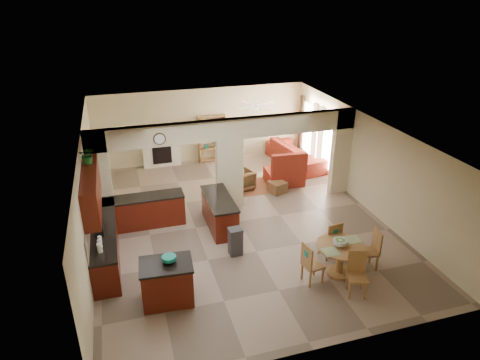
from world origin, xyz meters
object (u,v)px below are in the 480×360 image
object	(u,v)px
dining_table	(340,255)
kitchen_island	(167,282)
sofa	(296,154)
armchair	(242,180)

from	to	relation	value
dining_table	kitchen_island	bearing A→B (deg)	177.12
kitchen_island	sofa	bearing A→B (deg)	52.60
dining_table	armchair	bearing A→B (deg)	99.77
kitchen_island	dining_table	world-z (taller)	kitchen_island
dining_table	sofa	distance (m)	6.79
dining_table	armchair	size ratio (longest dim) A/B	1.63
sofa	armchair	bearing A→B (deg)	111.32
sofa	dining_table	bearing A→B (deg)	156.85
kitchen_island	sofa	size ratio (longest dim) A/B	0.41
armchair	dining_table	bearing A→B (deg)	83.14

